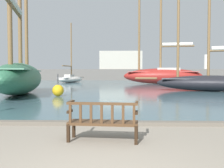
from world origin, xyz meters
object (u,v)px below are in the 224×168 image
sailboat_mid_port (71,78)px  sailboat_mid_starboard (20,74)px  park_bench (103,121)px  sailboat_far_port (211,79)px  channel_buoy (58,90)px  sailboat_nearest_port (162,74)px

sailboat_mid_port → sailboat_mid_starboard: bearing=-87.7°
park_bench → sailboat_far_port: size_ratio=0.12×
park_bench → sailboat_far_port: sailboat_far_port is taller
channel_buoy → sailboat_far_port: bearing=23.1°
park_bench → sailboat_far_port: 17.89m
sailboat_nearest_port → sailboat_far_port: bearing=-84.8°
sailboat_mid_port → sailboat_mid_starboard: 24.87m
sailboat_far_port → sailboat_nearest_port: (-1.42, 15.55, 0.41)m
sailboat_mid_starboard → channel_buoy: 3.83m
sailboat_far_port → sailboat_mid_starboard: bearing=-167.5°
park_bench → channel_buoy: size_ratio=1.13×
sailboat_mid_port → channel_buoy: (4.21, -26.57, -0.31)m
sailboat_mid_port → sailboat_nearest_port: (14.76, -5.91, 0.79)m
sailboat_mid_starboard → sailboat_far_port: bearing=12.5°
sailboat_mid_port → sailboat_mid_starboard: (0.98, -24.83, 0.81)m
sailboat_nearest_port → channel_buoy: sailboat_nearest_port is taller
sailboat_far_port → sailboat_mid_port: (-16.18, 21.46, -0.38)m
sailboat_mid_port → sailboat_nearest_port: size_ratio=0.60×
sailboat_nearest_port → sailboat_mid_starboard: sailboat_mid_starboard is taller
sailboat_far_port → sailboat_mid_starboard: sailboat_mid_starboard is taller
sailboat_nearest_port → park_bench: bearing=-102.4°
channel_buoy → sailboat_nearest_port: bearing=63.0°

